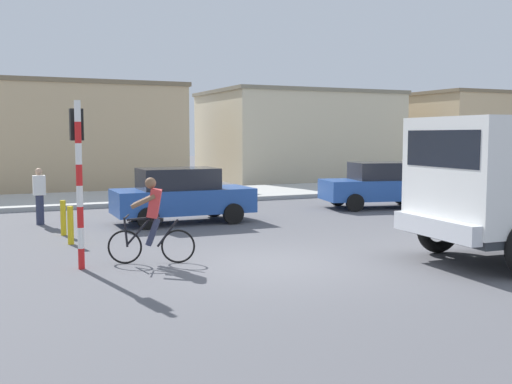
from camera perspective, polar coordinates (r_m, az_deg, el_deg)
name	(u,v)px	position (r m, az deg, el deg)	size (l,w,h in m)	color
ground_plane	(275,264)	(12.07, 1.83, -6.83)	(120.00, 120.00, 0.00)	#56565B
sidewalk_far	(128,198)	(24.56, -11.94, -0.51)	(80.00, 5.00, 0.16)	#ADADA8
cyclist	(152,221)	(12.18, -9.78, -2.67)	(1.64, 0.72, 1.72)	black
traffic_light_pole	(78,161)	(11.95, -16.39, 2.84)	(0.24, 0.43, 3.20)	red
car_red_near	(182,195)	(17.75, -7.01, -0.28)	(4.02, 1.92, 1.60)	#234C9E
car_white_mid	(381,185)	(21.73, 11.65, 0.68)	(4.27, 2.51, 1.60)	#234C9E
pedestrian_near_kerb	(39,195)	(18.29, -19.70, -0.29)	(0.34, 0.22, 1.62)	#2D334C
bollard_near	(71,225)	(14.82, -17.05, -3.01)	(0.14, 0.14, 0.90)	gold
bollard_far	(63,218)	(16.20, -17.68, -2.33)	(0.14, 0.14, 0.90)	gold
building_mid_block	(61,136)	(30.73, -17.84, 5.07)	(11.22, 5.99, 5.04)	#D1B284
building_corner_right	(297,135)	(36.32, 3.91, 5.36)	(10.54, 7.74, 5.08)	beige
building_set_back	(490,134)	(42.73, 21.18, 5.10)	(11.32, 6.33, 5.23)	#D1B284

